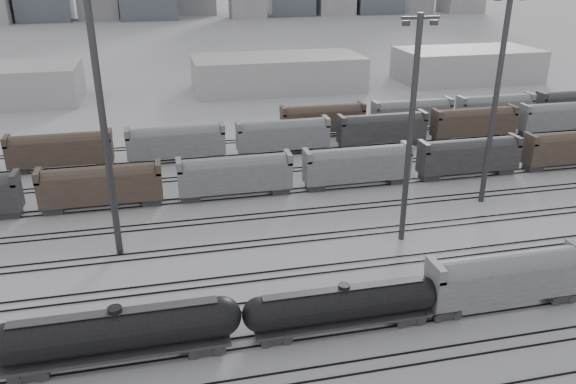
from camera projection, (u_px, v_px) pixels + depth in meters
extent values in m
plane|color=#B3B3B7|center=(391.00, 330.00, 48.38)|extent=(900.00, 900.00, 0.00)
cube|color=black|center=(415.00, 364.00, 44.11)|extent=(220.00, 0.07, 0.16)
cube|color=black|center=(407.00, 353.00, 45.40)|extent=(220.00, 0.07, 0.16)
cube|color=black|center=(390.00, 327.00, 48.60)|extent=(220.00, 0.07, 0.16)
cube|color=black|center=(384.00, 317.00, 49.89)|extent=(220.00, 0.07, 0.16)
cube|color=black|center=(370.00, 295.00, 53.10)|extent=(220.00, 0.07, 0.16)
cube|color=black|center=(364.00, 287.00, 54.39)|extent=(220.00, 0.07, 0.16)
cube|color=black|center=(352.00, 269.00, 57.59)|extent=(220.00, 0.07, 0.16)
cube|color=black|center=(348.00, 262.00, 58.88)|extent=(220.00, 0.07, 0.16)
cube|color=black|center=(332.00, 238.00, 63.88)|extent=(220.00, 0.07, 0.16)
cube|color=black|center=(329.00, 233.00, 65.17)|extent=(220.00, 0.07, 0.16)
cube|color=black|center=(316.00, 213.00, 70.18)|extent=(220.00, 0.07, 0.16)
cube|color=black|center=(313.00, 208.00, 71.47)|extent=(220.00, 0.07, 0.16)
cube|color=black|center=(302.00, 192.00, 76.47)|extent=(220.00, 0.07, 0.16)
cube|color=black|center=(300.00, 188.00, 77.76)|extent=(220.00, 0.07, 0.16)
cube|color=black|center=(289.00, 172.00, 83.66)|extent=(220.00, 0.07, 0.16)
cube|color=black|center=(287.00, 169.00, 84.95)|extent=(220.00, 0.07, 0.16)
cube|color=black|center=(278.00, 155.00, 90.85)|extent=(220.00, 0.07, 0.16)
cube|color=black|center=(276.00, 152.00, 92.14)|extent=(220.00, 0.07, 0.16)
cube|color=black|center=(269.00, 140.00, 98.04)|extent=(220.00, 0.07, 0.16)
cube|color=black|center=(267.00, 138.00, 99.33)|extent=(220.00, 0.07, 0.16)
cube|color=#242427|center=(31.00, 367.00, 43.04)|extent=(2.90, 2.34, 0.78)
cube|color=#242427|center=(206.00, 342.00, 45.79)|extent=(2.90, 2.34, 0.78)
cube|color=#242427|center=(120.00, 349.00, 44.20)|extent=(17.29, 3.01, 0.28)
cylinder|color=black|center=(118.00, 330.00, 43.51)|extent=(16.17, 3.23, 3.23)
sphere|color=black|center=(5.00, 345.00, 41.85)|extent=(3.23, 3.23, 3.23)
sphere|color=black|center=(222.00, 316.00, 45.17)|extent=(3.23, 3.23, 3.23)
cylinder|color=black|center=(115.00, 311.00, 42.82)|extent=(1.12, 1.12, 0.56)
cube|color=#242427|center=(115.00, 312.00, 42.86)|extent=(15.61, 1.00, 0.07)
cube|color=#242427|center=(274.00, 333.00, 47.00)|extent=(2.59, 2.09, 0.70)
cube|color=#242427|center=(407.00, 315.00, 49.45)|extent=(2.59, 2.09, 0.70)
cube|color=#242427|center=(343.00, 319.00, 48.03)|extent=(15.43, 2.69, 0.25)
cylinder|color=black|center=(343.00, 303.00, 47.41)|extent=(14.43, 2.89, 2.89)
sphere|color=black|center=(259.00, 314.00, 45.93)|extent=(2.89, 2.89, 2.89)
sphere|color=black|center=(422.00, 293.00, 48.90)|extent=(2.89, 2.89, 2.89)
cylinder|color=black|center=(344.00, 287.00, 46.80)|extent=(1.00, 1.00, 0.50)
cube|color=#242427|center=(344.00, 288.00, 46.84)|extent=(13.94, 0.90, 0.06)
cube|color=#242427|center=(443.00, 310.00, 50.16)|extent=(2.54, 2.05, 0.68)
cube|color=#242427|center=(558.00, 294.00, 52.57)|extent=(2.54, 2.05, 0.68)
cube|color=slate|center=(505.00, 280.00, 50.48)|extent=(14.65, 2.93, 3.13)
cylinder|color=slate|center=(507.00, 269.00, 50.03)|extent=(13.28, 2.83, 2.83)
cube|color=slate|center=(436.00, 270.00, 48.28)|extent=(0.68, 2.93, 1.37)
cone|color=#242427|center=(502.00, 298.00, 51.22)|extent=(2.34, 2.34, 0.88)
cylinder|color=#343437|center=(104.00, 129.00, 55.53)|extent=(0.71, 0.71, 27.92)
cylinder|color=#343437|center=(410.00, 135.00, 59.19)|extent=(0.63, 0.63, 24.71)
cube|color=#343437|center=(420.00, 18.00, 54.60)|extent=(3.95, 0.30, 0.30)
cube|color=#343437|center=(406.00, 23.00, 54.49)|extent=(0.69, 0.49, 0.49)
cube|color=#343437|center=(434.00, 23.00, 55.10)|extent=(0.69, 0.49, 0.49)
cylinder|color=#343437|center=(495.00, 103.00, 68.69)|extent=(0.68, 0.68, 26.40)
cube|color=#4A392F|center=(101.00, 188.00, 70.72)|extent=(15.00, 3.00, 5.60)
cube|color=slate|center=(235.00, 177.00, 74.21)|extent=(15.00, 3.00, 5.60)
cube|color=slate|center=(357.00, 167.00, 77.70)|extent=(15.00, 3.00, 5.60)
cube|color=#242427|center=(468.00, 158.00, 81.19)|extent=(15.00, 3.00, 5.60)
cube|color=#4A392F|center=(571.00, 150.00, 84.69)|extent=(15.00, 3.00, 5.60)
cube|color=#4A392F|center=(61.00, 152.00, 83.66)|extent=(15.00, 3.00, 5.60)
cube|color=slate|center=(176.00, 144.00, 87.15)|extent=(15.00, 3.00, 5.60)
cube|color=slate|center=(283.00, 137.00, 90.65)|extent=(15.00, 3.00, 5.60)
cube|color=#242427|center=(382.00, 130.00, 94.14)|extent=(15.00, 3.00, 5.60)
cube|color=#4A392F|center=(474.00, 124.00, 97.63)|extent=(15.00, 3.00, 5.60)
cube|color=slate|center=(559.00, 118.00, 101.12)|extent=(15.00, 3.00, 5.60)
cube|color=#4A392F|center=(323.00, 121.00, 99.68)|extent=(15.00, 3.00, 5.60)
cube|color=slate|center=(412.00, 115.00, 103.18)|extent=(15.00, 3.00, 5.60)
cube|color=slate|center=(494.00, 110.00, 106.67)|extent=(15.00, 3.00, 5.60)
cube|color=#242427|center=(572.00, 105.00, 110.16)|extent=(15.00, 3.00, 5.60)
cube|color=#AEADB0|center=(278.00, 73.00, 134.27)|extent=(40.00, 18.00, 8.00)
cube|color=#AEADB0|center=(467.00, 65.00, 144.55)|extent=(35.00, 18.00, 8.00)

